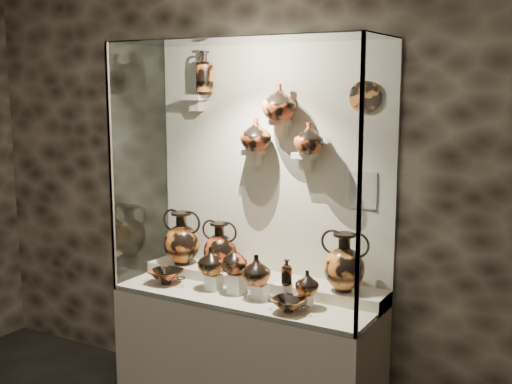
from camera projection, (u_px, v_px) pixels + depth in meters
The scene contains 36 objects.
wall_back at pixel (272, 167), 4.21m from camera, with size 5.00×0.02×3.20m, color black.
plinth at pixel (248, 357), 4.14m from camera, with size 1.70×0.60×0.80m, color beige.
front_tier at pixel (247, 295), 4.07m from camera, with size 1.68×0.58×0.03m, color #C3B497.
rear_tier at pixel (261, 283), 4.21m from camera, with size 1.70×0.25×0.10m, color #C3B497.
back_panel at pixel (271, 167), 4.21m from camera, with size 1.70×0.03×1.60m, color beige.
glass_front at pixel (221, 179), 3.68m from camera, with size 1.70×0.01×1.60m, color white.
glass_left at pixel (140, 164), 4.35m from camera, with size 0.01×0.60×1.60m, color white.
glass_right at pixel (379, 183), 3.52m from camera, with size 0.01×0.60×1.60m, color white.
glass_top at pixel (247, 40), 3.80m from camera, with size 1.70×0.60×0.01m, color white.
frame_post_left at pixel (111, 169), 4.10m from camera, with size 0.02×0.02×1.60m, color gray.
frame_post_right at pixel (360, 191), 3.28m from camera, with size 0.02×0.02×1.60m, color gray.
pedestal_a at pixel (214, 282), 4.12m from camera, with size 0.09×0.09×0.10m, color silver.
pedestal_b at pixel (237, 284), 4.04m from camera, with size 0.09×0.09×0.13m, color silver.
pedestal_c at pixel (260, 291), 3.96m from camera, with size 0.09×0.09×0.09m, color silver.
pedestal_d at pixel (283, 293), 3.87m from camera, with size 0.09×0.09×0.12m, color silver.
pedestal_e at pixel (304, 300), 3.81m from camera, with size 0.09×0.09×0.08m, color silver.
bracket_ul at pixel (195, 97), 4.34m from camera, with size 0.14×0.12×0.04m, color beige.
bracket_ca at pixel (253, 152), 4.17m from camera, with size 0.14×0.12×0.04m, color beige.
bracket_cb at pixel (280, 122), 4.04m from camera, with size 0.10×0.12×0.04m, color beige.
bracket_cc at pixel (305, 155), 3.99m from camera, with size 0.14×0.12×0.04m, color beige.
amphora_left at pixel (182, 238), 4.44m from camera, with size 0.30×0.30×0.37m, color #BD6624, non-canonical shape.
amphora_mid at pixel (220, 246), 4.31m from camera, with size 0.26×0.26×0.33m, color #A53F1D, non-canonical shape.
amphora_right at pixel (344, 262), 3.86m from camera, with size 0.29×0.29×0.36m, color #BD6624, non-canonical shape.
jug_a at pixel (211, 261), 4.11m from camera, with size 0.17×0.17×0.18m, color #BD6624.
jug_b at pixel (234, 260), 4.03m from camera, with size 0.17×0.17×0.18m, color #A53F1D.
jug_c at pixel (256, 270), 3.93m from camera, with size 0.18×0.18×0.19m, color #BD6624.
jug_e at pixel (307, 283), 3.77m from camera, with size 0.14×0.14×0.15m, color #BD6624.
lekythos_small at pixel (287, 271), 3.82m from camera, with size 0.08×0.08×0.18m, color #A53F1D, non-canonical shape.
kylix_left at pixel (167, 275), 4.25m from camera, with size 0.28×0.24×0.11m, color #A53F1D, non-canonical shape.
kylix_right at pixel (289, 304), 3.72m from camera, with size 0.25×0.21×0.10m, color #BD6624, non-canonical shape.
lekythos_tall at pixel (205, 70), 4.25m from camera, with size 0.13×0.13×0.32m, color #BD6624, non-canonical shape.
ovoid_vase_a at pixel (256, 134), 4.08m from camera, with size 0.20×0.20×0.21m, color #A53F1D.
ovoid_vase_b at pixel (279, 102), 3.96m from camera, with size 0.21×0.21×0.22m, color #A53F1D.
ovoid_vase_c at pixel (309, 138), 3.91m from camera, with size 0.18×0.18×0.19m, color #A53F1D.
wall_plate at pixel (365, 97), 3.79m from camera, with size 0.19×0.19×0.02m, color #A65C20.
info_placard at pixel (363, 190), 3.89m from camera, with size 0.17×0.01×0.23m, color beige.
Camera 1 is at (1.99, -1.18, 2.14)m, focal length 45.00 mm.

